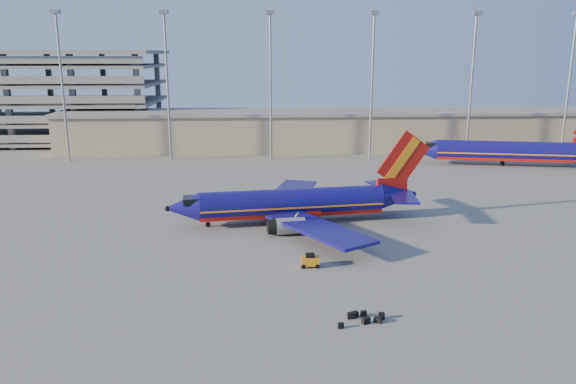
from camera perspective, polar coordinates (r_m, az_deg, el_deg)
The scene contains 8 objects.
ground at distance 69.07m, azimuth 3.35°, elevation -3.62°, with size 220.00×220.00×0.00m, color slate.
terminal_building at distance 125.75m, azimuth 5.03°, elevation 6.35°, with size 122.00×16.00×8.50m.
parking_garage at distance 150.04m, azimuth -24.66°, elevation 9.23°, with size 62.00×32.00×21.40m.
light_mast_row at distance 112.18m, azimuth 3.45°, elevation 12.26°, with size 101.60×1.60×28.65m.
aircraft_main at distance 70.52m, azimuth 1.02°, elevation -1.17°, with size 33.44×31.98×11.35m.
aircraft_second at distance 113.98m, azimuth 21.50°, elevation 3.89°, with size 35.85×15.20×12.26m.
baggage_tug at distance 56.43m, azimuth 2.26°, elevation -6.95°, with size 1.88×1.14×1.34m.
luggage_pile at distance 46.33m, azimuth 7.69°, elevation -12.55°, with size 3.99×2.30×0.53m.
Camera 1 is at (-7.48, -65.44, 20.81)m, focal length 35.00 mm.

